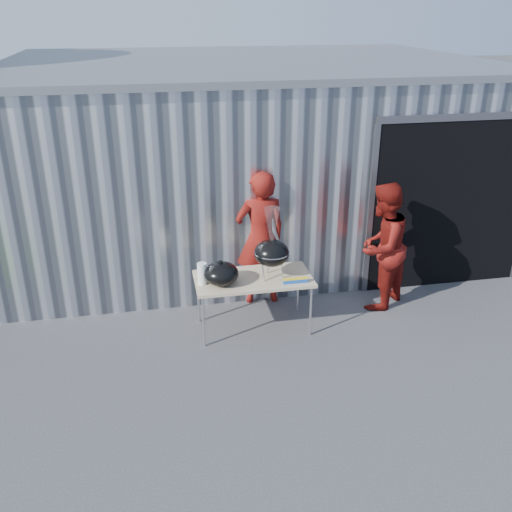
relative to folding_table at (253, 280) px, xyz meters
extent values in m
plane|color=#3B3B3D|center=(-0.22, -0.94, -0.71)|extent=(80.00, 80.00, 0.00)
cube|color=silver|center=(0.58, 3.76, 0.79)|extent=(8.00, 6.00, 3.00)
cube|color=slate|center=(0.58, 3.76, 2.34)|extent=(8.20, 6.20, 0.10)
cube|color=black|center=(3.08, 1.33, 0.54)|extent=(2.40, 1.20, 2.50)
cube|color=#4C4C51|center=(3.08, 0.76, 1.84)|extent=(2.52, 0.08, 0.10)
cube|color=tan|center=(0.00, 0.00, 0.02)|extent=(1.50, 0.75, 0.04)
cylinder|color=silver|center=(-0.69, -0.31, -0.35)|extent=(0.03, 0.03, 0.71)
cylinder|color=silver|center=(0.69, -0.31, -0.35)|extent=(0.03, 0.03, 0.71)
cylinder|color=silver|center=(-0.69, 0.31, -0.35)|extent=(0.03, 0.03, 0.71)
cylinder|color=silver|center=(0.69, 0.31, -0.35)|extent=(0.03, 0.03, 0.71)
ellipsoid|color=black|center=(0.23, -0.04, 0.38)|extent=(0.45, 0.45, 0.33)
cylinder|color=silver|center=(0.23, -0.04, 0.39)|extent=(0.45, 0.45, 0.02)
cylinder|color=silver|center=(0.23, -0.04, 0.41)|extent=(0.43, 0.43, 0.01)
cylinder|color=silver|center=(0.23, 0.10, 0.16)|extent=(0.02, 0.02, 0.24)
cylinder|color=silver|center=(0.11, -0.11, 0.16)|extent=(0.02, 0.02, 0.24)
cylinder|color=silver|center=(0.35, -0.11, 0.16)|extent=(0.02, 0.02, 0.24)
cylinder|color=#C66147|center=(0.09, -0.04, 0.42)|extent=(0.02, 0.14, 0.02)
cylinder|color=#C66147|center=(0.13, -0.04, 0.42)|extent=(0.02, 0.14, 0.02)
cylinder|color=#C66147|center=(0.16, -0.04, 0.42)|extent=(0.02, 0.14, 0.02)
cylinder|color=#C66147|center=(0.19, -0.04, 0.42)|extent=(0.02, 0.14, 0.02)
cylinder|color=#C66147|center=(0.23, -0.04, 0.42)|extent=(0.02, 0.14, 0.02)
cylinder|color=#C66147|center=(0.26, -0.04, 0.42)|extent=(0.02, 0.14, 0.02)
cylinder|color=#C66147|center=(0.30, -0.04, 0.42)|extent=(0.02, 0.14, 0.02)
cylinder|color=#C66147|center=(0.33, -0.04, 0.42)|extent=(0.02, 0.14, 0.02)
cylinder|color=#C66147|center=(0.37, -0.04, 0.42)|extent=(0.02, 0.14, 0.02)
cone|color=silver|center=(0.23, -0.04, 0.71)|extent=(0.20, 0.20, 0.55)
ellipsoid|color=black|center=(-0.43, -0.10, 0.18)|extent=(0.44, 0.44, 0.29)
cylinder|color=black|center=(-0.43, -0.10, 0.34)|extent=(0.05, 0.05, 0.03)
cylinder|color=white|center=(-0.66, -0.05, 0.18)|extent=(0.12, 0.12, 0.28)
cube|color=white|center=(-0.55, 0.19, 0.09)|extent=(0.20, 0.15, 0.10)
cube|color=#194DA5|center=(0.49, -0.25, 0.07)|extent=(0.32, 0.05, 0.05)
cube|color=yellow|center=(0.49, -0.25, 0.10)|extent=(0.32, 0.05, 0.01)
imported|color=maroon|center=(0.25, 0.76, 0.26)|extent=(0.72, 0.48, 1.94)
imported|color=maroon|center=(1.86, 0.30, 0.19)|extent=(1.11, 1.09, 1.81)
camera|label=1|loc=(-1.23, -6.46, 3.26)|focal=40.00mm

